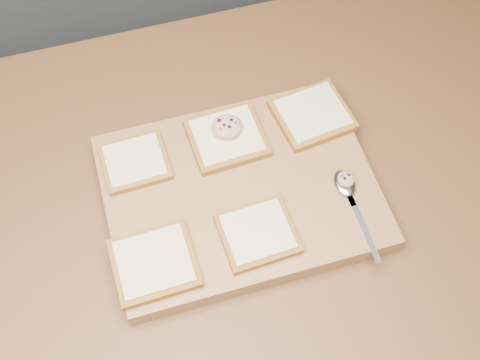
{
  "coord_description": "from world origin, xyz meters",
  "views": [
    {
      "loc": [
        -0.12,
        -0.5,
        1.8
      ],
      "look_at": [
        0.02,
        -0.03,
        0.96
      ],
      "focal_mm": 45.0,
      "sensor_mm": 36.0,
      "label": 1
    }
  ],
  "objects_px": {
    "tuna_salad_dollop": "(227,126)",
    "spoon": "(347,190)",
    "cutting_board": "(240,192)",
    "bread_far_center": "(227,138)"
  },
  "relations": [
    {
      "from": "cutting_board",
      "to": "spoon",
      "type": "xyz_separation_m",
      "value": [
        0.17,
        -0.06,
        0.02
      ]
    },
    {
      "from": "bread_far_center",
      "to": "spoon",
      "type": "relative_size",
      "value": 0.76
    },
    {
      "from": "bread_far_center",
      "to": "spoon",
      "type": "height_order",
      "value": "bread_far_center"
    },
    {
      "from": "bread_far_center",
      "to": "spoon",
      "type": "bearing_deg",
      "value": -43.24
    },
    {
      "from": "cutting_board",
      "to": "bread_far_center",
      "type": "relative_size",
      "value": 3.39
    },
    {
      "from": "cutting_board",
      "to": "bread_far_center",
      "type": "bearing_deg",
      "value": 87.42
    },
    {
      "from": "cutting_board",
      "to": "tuna_salad_dollop",
      "type": "height_order",
      "value": "tuna_salad_dollop"
    },
    {
      "from": "cutting_board",
      "to": "spoon",
      "type": "relative_size",
      "value": 2.58
    },
    {
      "from": "tuna_salad_dollop",
      "to": "spoon",
      "type": "relative_size",
      "value": 0.3
    },
    {
      "from": "spoon",
      "to": "tuna_salad_dollop",
      "type": "bearing_deg",
      "value": 134.86
    }
  ]
}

